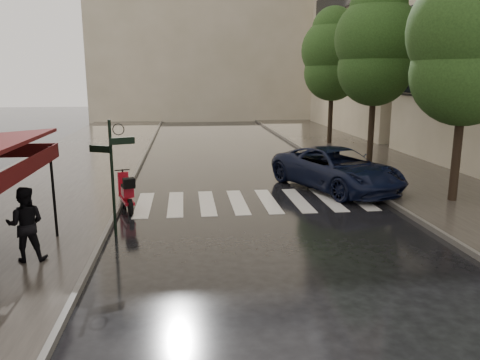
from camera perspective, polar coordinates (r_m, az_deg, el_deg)
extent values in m
plane|color=black|center=(10.20, -10.41, -11.88)|extent=(120.00, 120.00, 0.00)
cube|color=#38332D|center=(22.29, -20.15, 1.08)|extent=(6.00, 60.00, 0.12)
cube|color=#38332D|center=(23.68, 17.13, 1.92)|extent=(5.50, 60.00, 0.12)
cube|color=#595651|center=(21.78, -12.33, 1.35)|extent=(0.12, 60.00, 0.16)
cube|color=#595651|center=(22.69, 10.65, 1.86)|extent=(0.12, 60.00, 0.16)
cube|color=silver|center=(15.90, -11.63, -2.97)|extent=(0.50, 3.20, 0.01)
cube|color=silver|center=(15.84, -7.84, -2.89)|extent=(0.50, 3.20, 0.01)
cube|color=silver|center=(15.85, -4.04, -2.79)|extent=(0.50, 3.20, 0.01)
cube|color=silver|center=(15.93, -0.26, -2.68)|extent=(0.50, 3.20, 0.01)
cube|color=silver|center=(16.08, 3.46, -2.56)|extent=(0.50, 3.20, 0.01)
cube|color=silver|center=(16.29, 7.10, -2.43)|extent=(0.50, 3.20, 0.01)
cube|color=silver|center=(16.57, 10.63, -2.30)|extent=(0.50, 3.20, 0.01)
cube|color=silver|center=(16.91, 14.04, -2.16)|extent=(0.50, 3.20, 0.01)
cube|color=#4F0B0F|center=(9.53, -26.45, 0.14)|extent=(0.04, 7.00, 0.35)
cylinder|color=black|center=(12.82, -21.79, -1.40)|extent=(0.07, 0.07, 2.35)
cylinder|color=black|center=(12.70, -15.27, 0.12)|extent=(0.08, 0.08, 3.10)
cube|color=black|center=(12.49, -14.17, 4.64)|extent=(0.62, 0.26, 0.18)
cube|color=black|center=(12.61, -16.74, 3.64)|extent=(0.56, 0.29, 0.18)
cube|color=tan|center=(38.98, 18.29, 19.37)|extent=(8.00, 16.00, 18.50)
cube|color=tan|center=(47.69, -4.18, 19.47)|extent=(22.00, 6.00, 20.00)
cylinder|color=black|center=(16.93, 25.07, 4.78)|extent=(0.28, 0.28, 4.26)
sphere|color=#1D3714|center=(16.82, 25.72, 11.71)|extent=(3.40, 3.40, 3.40)
sphere|color=#1D3714|center=(16.88, 26.15, 16.09)|extent=(3.80, 3.80, 3.80)
cylinder|color=black|center=(23.09, 15.78, 7.51)|extent=(0.28, 0.28, 4.48)
sphere|color=#1D3714|center=(23.02, 16.11, 12.87)|extent=(3.40, 3.40, 3.40)
sphere|color=#1D3714|center=(23.08, 16.32, 16.24)|extent=(3.80, 3.80, 3.80)
sphere|color=#1D3714|center=(23.21, 16.52, 19.39)|extent=(2.60, 2.60, 2.60)
cylinder|color=black|center=(29.73, 10.99, 8.65)|extent=(0.28, 0.28, 4.37)
sphere|color=#1D3714|center=(29.67, 11.17, 12.71)|extent=(3.40, 3.40, 3.40)
sphere|color=#1D3714|center=(29.71, 11.28, 15.27)|extent=(3.80, 3.80, 3.80)
sphere|color=#1D3714|center=(29.80, 11.38, 17.66)|extent=(2.60, 2.60, 2.60)
imported|color=black|center=(11.47, -24.69, -4.91)|extent=(0.88, 0.72, 1.70)
cylinder|color=black|center=(14.79, -13.21, -3.23)|extent=(0.24, 0.52, 0.51)
cylinder|color=black|center=(16.05, -14.04, -2.03)|extent=(0.24, 0.52, 0.51)
cube|color=maroon|center=(15.42, -13.67, -2.28)|extent=(0.67, 1.40, 0.11)
cube|color=maroon|center=(15.09, -13.57, -1.35)|extent=(0.47, 0.65, 0.30)
cube|color=maroon|center=(15.78, -14.04, -0.46)|extent=(0.36, 0.22, 0.79)
cylinder|color=black|center=(15.80, -14.18, 1.19)|extent=(0.48, 0.17, 0.04)
cube|color=black|center=(14.64, -13.38, -0.37)|extent=(0.41, 0.40, 0.30)
imported|color=black|center=(17.99, 11.69, 1.35)|extent=(4.54, 6.18, 1.56)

